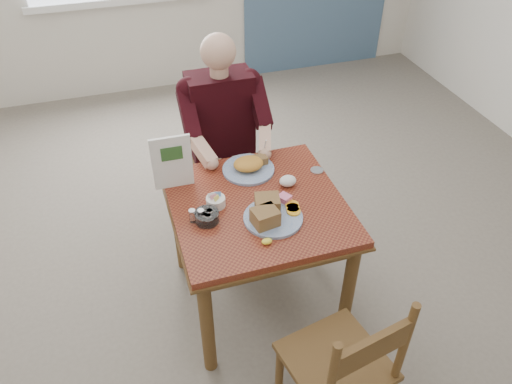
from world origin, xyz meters
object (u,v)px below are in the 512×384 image
object	(u,v)px
near_plate	(270,213)
far_plate	(249,166)
table	(258,219)
chair_far	(222,162)
chair_near	(343,368)
diner	(224,126)

from	to	relation	value
near_plate	far_plate	bearing A→B (deg)	87.60
table	far_plate	size ratio (longest dim) A/B	2.79
table	far_plate	world-z (taller)	far_plate
chair_far	far_plate	world-z (taller)	chair_far
chair_near	diner	bearing A→B (deg)	94.12
table	diner	xyz separation A→B (m)	(0.00, 0.71, 0.17)
chair_near	far_plate	size ratio (longest dim) A/B	2.88
diner	far_plate	bearing A→B (deg)	-84.29
chair_far	chair_near	bearing A→B (deg)	-86.10
chair_far	chair_near	world-z (taller)	same
chair_far	chair_near	xyz separation A→B (m)	(0.11, -1.67, 0.00)
table	far_plate	bearing A→B (deg)	81.94
table	chair_near	world-z (taller)	chair_near
table	far_plate	xyz separation A→B (m)	(0.04, 0.29, 0.14)
table	chair_far	bearing A→B (deg)	90.00
chair_far	far_plate	size ratio (longest dim) A/B	2.88
table	chair_near	bearing A→B (deg)	-82.58
chair_near	near_plate	xyz separation A→B (m)	(-0.09, 0.74, 0.31)
diner	near_plate	distance (m)	0.84
diner	far_plate	world-z (taller)	diner
diner	chair_far	bearing A→B (deg)	90.01
chair_far	far_plate	xyz separation A→B (m)	(0.04, -0.50, 0.30)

